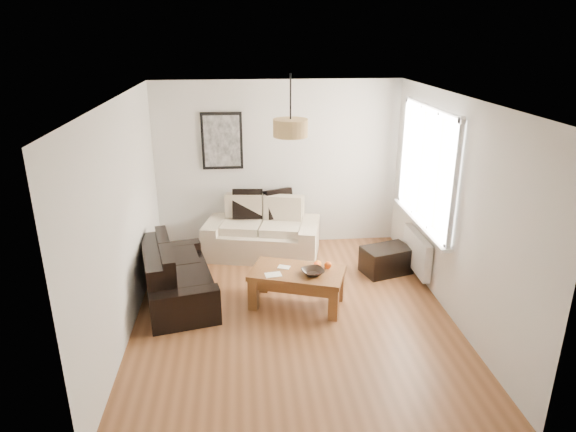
{
  "coord_description": "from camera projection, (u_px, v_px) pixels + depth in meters",
  "views": [
    {
      "loc": [
        -0.58,
        -5.41,
        3.27
      ],
      "look_at": [
        0.0,
        0.6,
        1.05
      ],
      "focal_mm": 31.48,
      "sensor_mm": 36.0,
      "label": 1
    }
  ],
  "objects": [
    {
      "name": "ottoman",
      "position": [
        386.0,
        260.0,
        7.21
      ],
      "size": [
        0.76,
        0.61,
        0.38
      ],
      "primitive_type": "cube",
      "rotation": [
        0.0,
        0.0,
        0.3
      ],
      "color": "black",
      "rests_on": "floor"
    },
    {
      "name": "papers",
      "position": [
        273.0,
        275.0,
        6.16
      ],
      "size": [
        0.22,
        0.17,
        0.01
      ],
      "primitive_type": "cube",
      "rotation": [
        0.0,
        0.0,
        0.14
      ],
      "color": "white",
      "rests_on": "coffee_table"
    },
    {
      "name": "ceiling",
      "position": [
        293.0,
        98.0,
        5.34
      ],
      "size": [
        3.8,
        4.5,
        0.0
      ],
      "primitive_type": null,
      "color": "white",
      "rests_on": "floor"
    },
    {
      "name": "pendant_shade",
      "position": [
        291.0,
        128.0,
        5.74
      ],
      "size": [
        0.4,
        0.4,
        0.2
      ],
      "primitive_type": "cylinder",
      "color": "tan",
      "rests_on": "ceiling"
    },
    {
      "name": "floor",
      "position": [
        293.0,
        312.0,
        6.23
      ],
      "size": [
        4.5,
        4.5,
        0.0
      ],
      "primitive_type": "plane",
      "color": "brown",
      "rests_on": "ground"
    },
    {
      "name": "radiator",
      "position": [
        417.0,
        252.0,
        7.01
      ],
      "size": [
        0.1,
        0.9,
        0.52
      ],
      "primitive_type": "cube",
      "color": "white",
      "rests_on": "wall_right"
    },
    {
      "name": "wall_front",
      "position": [
        325.0,
        318.0,
        3.68
      ],
      "size": [
        3.8,
        0.04,
        2.6
      ],
      "primitive_type": null,
      "color": "silver",
      "rests_on": "floor"
    },
    {
      "name": "sofa_leather",
      "position": [
        178.0,
        273.0,
        6.46
      ],
      "size": [
        1.14,
        1.78,
        0.71
      ],
      "primitive_type": null,
      "rotation": [
        0.0,
        0.0,
        1.79
      ],
      "color": "black",
      "rests_on": "floor"
    },
    {
      "name": "orange_a",
      "position": [
        318.0,
        264.0,
        6.36
      ],
      "size": [
        0.11,
        0.11,
        0.09
      ],
      "primitive_type": "sphere",
      "rotation": [
        0.0,
        0.0,
        0.24
      ],
      "color": "orange",
      "rests_on": "fruit_bowl"
    },
    {
      "name": "orange_b",
      "position": [
        328.0,
        265.0,
        6.32
      ],
      "size": [
        0.12,
        0.12,
        0.09
      ],
      "primitive_type": "sphere",
      "rotation": [
        0.0,
        0.0,
        0.34
      ],
      "color": "#E05712",
      "rests_on": "fruit_bowl"
    },
    {
      "name": "orange_c",
      "position": [
        316.0,
        265.0,
        6.32
      ],
      "size": [
        0.09,
        0.09,
        0.08
      ],
      "primitive_type": "sphere",
      "rotation": [
        0.0,
        0.0,
        0.0
      ],
      "color": "#F04B14",
      "rests_on": "fruit_bowl"
    },
    {
      "name": "window_bay",
      "position": [
        428.0,
        167.0,
        6.6
      ],
      "size": [
        0.14,
        1.9,
        1.6
      ],
      "primitive_type": null,
      "color": "white",
      "rests_on": "wall_right"
    },
    {
      "name": "loveseat_cream",
      "position": [
        262.0,
        229.0,
        7.73
      ],
      "size": [
        1.86,
        1.28,
        0.84
      ],
      "primitive_type": null,
      "rotation": [
        0.0,
        0.0,
        -0.22
      ],
      "color": "beige",
      "rests_on": "floor"
    },
    {
      "name": "fruit_bowl",
      "position": [
        313.0,
        272.0,
        6.16
      ],
      "size": [
        0.33,
        0.33,
        0.07
      ],
      "primitive_type": "imported",
      "rotation": [
        0.0,
        0.0,
        0.26
      ],
      "color": "black",
      "rests_on": "coffee_table"
    },
    {
      "name": "poster",
      "position": [
        222.0,
        141.0,
        7.65
      ],
      "size": [
        0.62,
        0.04,
        0.87
      ],
      "primitive_type": null,
      "color": "black",
      "rests_on": "wall_back"
    },
    {
      "name": "cushion_right",
      "position": [
        279.0,
        203.0,
        7.83
      ],
      "size": [
        0.46,
        0.31,
        0.44
      ],
      "primitive_type": "cube",
      "rotation": [
        0.0,
        0.0,
        0.42
      ],
      "color": "black",
      "rests_on": "loveseat_cream"
    },
    {
      "name": "cushion_left",
      "position": [
        248.0,
        204.0,
        7.78
      ],
      "size": [
        0.47,
        0.18,
        0.46
      ],
      "primitive_type": "cube",
      "rotation": [
        0.0,
        0.0,
        -0.09
      ],
      "color": "black",
      "rests_on": "loveseat_cream"
    },
    {
      "name": "wall_back",
      "position": [
        278.0,
        165.0,
        7.89
      ],
      "size": [
        3.8,
        0.04,
        2.6
      ],
      "primitive_type": null,
      "color": "silver",
      "rests_on": "floor"
    },
    {
      "name": "wall_left",
      "position": [
        123.0,
        219.0,
        5.61
      ],
      "size": [
        0.04,
        4.5,
        2.6
      ],
      "primitive_type": null,
      "color": "silver",
      "rests_on": "floor"
    },
    {
      "name": "coffee_table",
      "position": [
        297.0,
        288.0,
        6.34
      ],
      "size": [
        1.29,
        0.97,
        0.47
      ],
      "primitive_type": null,
      "rotation": [
        0.0,
        0.0,
        -0.33
      ],
      "color": "brown",
      "rests_on": "floor"
    },
    {
      "name": "wall_right",
      "position": [
        453.0,
        208.0,
        5.95
      ],
      "size": [
        0.04,
        4.5,
        2.6
      ],
      "primitive_type": null,
      "color": "silver",
      "rests_on": "floor"
    }
  ]
}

